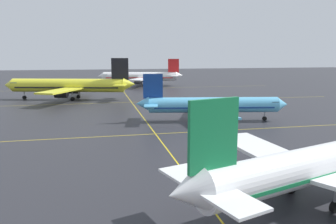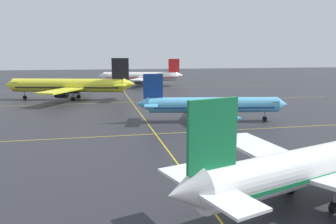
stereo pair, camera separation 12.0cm
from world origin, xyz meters
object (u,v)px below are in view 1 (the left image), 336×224
object	(u,v)px
airliner_front_gate	(323,163)
airliner_far_left_stand	(141,77)
airliner_third_row	(70,86)
airliner_second_row	(211,105)

from	to	relation	value
airliner_front_gate	airliner_far_left_stand	bearing A→B (deg)	90.62
airliner_far_left_stand	airliner_front_gate	bearing A→B (deg)	-89.38
airliner_front_gate	airliner_far_left_stand	size ratio (longest dim) A/B	0.89
airliner_front_gate	airliner_far_left_stand	distance (m)	122.71
airliner_third_row	airliner_far_left_stand	size ratio (longest dim) A/B	1.07
airliner_far_left_stand	airliner_second_row	bearing A→B (deg)	-87.35
airliner_second_row	airliner_far_left_stand	xyz separation A→B (m)	(-3.87, 83.67, 0.67)
airliner_far_left_stand	airliner_third_row	bearing A→B (deg)	-123.46
airliner_front_gate	airliner_far_left_stand	xyz separation A→B (m)	(-1.33, 122.70, 0.40)
airliner_front_gate	airliner_second_row	size ratio (longest dim) A/B	1.06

